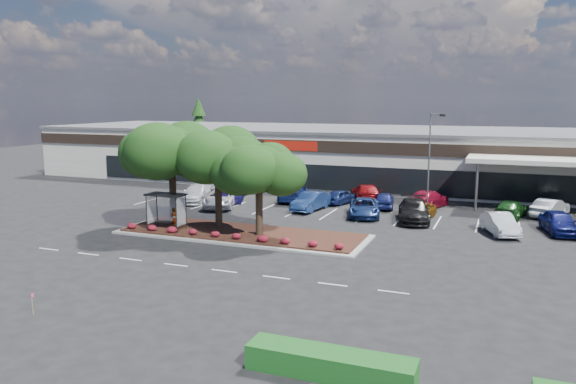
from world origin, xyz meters
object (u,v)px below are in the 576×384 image
(car_0, at_px, (197,193))
(survey_stake, at_px, (32,301))
(car_1, at_px, (225,198))
(light_pole, at_px, (430,170))

(car_0, bearing_deg, survey_stake, -84.52)
(car_0, height_order, car_1, car_0)
(light_pole, height_order, car_0, light_pole)
(survey_stake, bearing_deg, light_pole, 65.76)
(car_1, bearing_deg, survey_stake, -80.27)
(light_pole, relative_size, car_1, 1.83)
(car_0, relative_size, car_1, 1.19)
(survey_stake, xyz_separation_m, car_1, (-4.22, 26.43, 0.14))
(light_pole, bearing_deg, car_0, -173.74)
(car_1, bearing_deg, car_0, 163.97)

